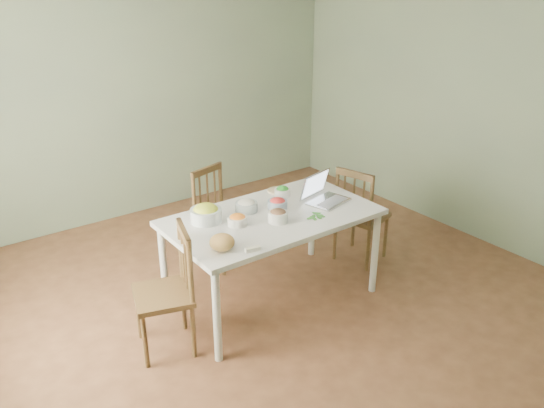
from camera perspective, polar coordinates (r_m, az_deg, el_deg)
floor at (r=5.01m, az=0.19°, el=-9.78°), size 5.00×5.00×0.00m
wall_back at (r=6.53m, az=-13.16°, el=10.53°), size 5.00×0.00×2.70m
wall_right at (r=6.18m, az=19.46°, el=9.10°), size 0.00×5.00×2.70m
dining_table at (r=4.82m, az=-0.00°, el=-5.55°), size 1.74×0.98×0.82m
chair_far at (r=5.40m, az=-5.10°, el=-1.44°), size 0.52×0.50×0.96m
chair_left at (r=4.28m, az=-11.11°, el=-8.83°), size 0.53×0.54×0.99m
chair_right at (r=5.53m, az=9.17°, el=-0.95°), size 0.51×0.53×0.98m
bread_boule at (r=4.09m, az=-5.12°, el=-3.90°), size 0.19×0.19×0.12m
butter_stick at (r=4.07m, az=-1.98°, el=-4.63°), size 0.12×0.06×0.03m
bowl_squash at (r=4.53m, az=-6.76°, el=-0.93°), size 0.33×0.33×0.15m
bowl_carrot at (r=4.46m, az=-3.55°, el=-1.61°), size 0.19×0.19×0.09m
bowl_onion at (r=4.70m, az=-2.63°, el=-0.14°), size 0.24×0.24×0.10m
bowl_mushroom at (r=4.50m, az=0.62°, el=-1.19°), size 0.19×0.19×0.11m
bowl_redpep at (r=4.73m, az=0.56°, el=0.03°), size 0.19×0.19×0.10m
bowl_broccoli at (r=5.00m, az=1.07°, el=1.33°), size 0.18×0.18×0.09m
flatbread at (r=5.11m, az=0.56°, el=1.37°), size 0.20×0.20×0.02m
basil_bunch at (r=4.61m, az=4.35°, el=-1.20°), size 0.19×0.19×0.02m
laptop at (r=4.86m, az=5.86°, el=1.51°), size 0.42×0.39×0.24m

